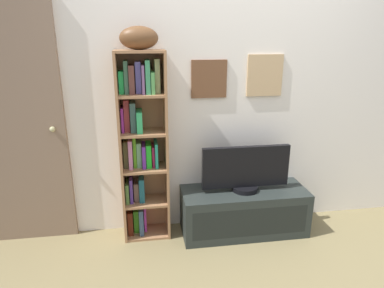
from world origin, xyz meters
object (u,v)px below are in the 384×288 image
object	(u,v)px
bookshelf	(141,145)
television	(246,169)
football	(139,38)
door	(13,125)
tv_stand	(244,211)

from	to	relation	value
bookshelf	television	world-z (taller)	bookshelf
bookshelf	football	world-z (taller)	football
door	bookshelf	bearing A→B (deg)	-4.22
football	television	distance (m)	1.36
bookshelf	tv_stand	xyz separation A→B (m)	(0.87, -0.11, -0.61)
bookshelf	television	size ratio (longest dim) A/B	2.09
tv_stand	door	size ratio (longest dim) A/B	0.54
tv_stand	television	world-z (taller)	television
bookshelf	television	xyz separation A→B (m)	(0.87, -0.11, -0.22)
bookshelf	television	distance (m)	0.90
tv_stand	bookshelf	bearing A→B (deg)	172.57
tv_stand	door	distance (m)	2.03
football	tv_stand	world-z (taller)	football
football	tv_stand	bearing A→B (deg)	-5.76
football	door	xyz separation A→B (m)	(-1.00, 0.10, -0.65)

